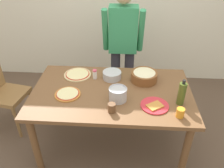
# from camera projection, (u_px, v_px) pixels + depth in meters

# --- Properties ---
(ground) EXTENTS (8.00, 8.00, 0.00)m
(ground) POSITION_uv_depth(u_px,v_px,m) (112.00, 143.00, 2.74)
(ground) COLOR brown
(dining_table) EXTENTS (1.60, 0.96, 0.76)m
(dining_table) POSITION_uv_depth(u_px,v_px,m) (112.00, 98.00, 2.37)
(dining_table) COLOR brown
(dining_table) RESTS_ON ground
(person_cook) EXTENTS (0.49, 0.25, 1.62)m
(person_cook) POSITION_uv_depth(u_px,v_px,m) (123.00, 44.00, 2.85)
(person_cook) COLOR #2D2D38
(person_cook) RESTS_ON ground
(chair_wooden_left) EXTENTS (0.47, 0.47, 0.95)m
(chair_wooden_left) POSITION_uv_depth(u_px,v_px,m) (1.00, 90.00, 2.72)
(chair_wooden_left) COLOR olive
(chair_wooden_left) RESTS_ON ground
(pizza_raw_on_board) EXTENTS (0.30, 0.30, 0.02)m
(pizza_raw_on_board) POSITION_uv_depth(u_px,v_px,m) (78.00, 74.00, 2.57)
(pizza_raw_on_board) COLOR beige
(pizza_raw_on_board) RESTS_ON dining_table
(pizza_cooked_on_tray) EXTENTS (0.25, 0.25, 0.02)m
(pizza_cooked_on_tray) POSITION_uv_depth(u_px,v_px,m) (68.00, 94.00, 2.26)
(pizza_cooked_on_tray) COLOR #C67A33
(pizza_cooked_on_tray) RESTS_ON dining_table
(plate_with_slice) EXTENTS (0.26, 0.26, 0.02)m
(plate_with_slice) POSITION_uv_depth(u_px,v_px,m) (155.00, 106.00, 2.11)
(plate_with_slice) COLOR red
(plate_with_slice) RESTS_ON dining_table
(popcorn_bowl) EXTENTS (0.28, 0.28, 0.11)m
(popcorn_bowl) POSITION_uv_depth(u_px,v_px,m) (144.00, 76.00, 2.45)
(popcorn_bowl) COLOR brown
(popcorn_bowl) RESTS_ON dining_table
(mixing_bowl_steel) EXTENTS (0.20, 0.20, 0.08)m
(mixing_bowl_steel) POSITION_uv_depth(u_px,v_px,m) (112.00, 75.00, 2.50)
(mixing_bowl_steel) COLOR #B7B7BC
(mixing_bowl_steel) RESTS_ON dining_table
(olive_oil_bottle) EXTENTS (0.07, 0.07, 0.26)m
(olive_oil_bottle) POSITION_uv_depth(u_px,v_px,m) (182.00, 94.00, 2.09)
(olive_oil_bottle) COLOR #47561E
(olive_oil_bottle) RESTS_ON dining_table
(steel_pot) EXTENTS (0.17, 0.17, 0.13)m
(steel_pot) POSITION_uv_depth(u_px,v_px,m) (118.00, 94.00, 2.16)
(steel_pot) COLOR #B7B7BC
(steel_pot) RESTS_ON dining_table
(cup_orange) EXTENTS (0.07, 0.07, 0.08)m
(cup_orange) POSITION_uv_depth(u_px,v_px,m) (180.00, 113.00, 1.98)
(cup_orange) COLOR orange
(cup_orange) RESTS_ON dining_table
(cup_small_brown) EXTENTS (0.07, 0.07, 0.08)m
(cup_small_brown) POSITION_uv_depth(u_px,v_px,m) (112.00, 108.00, 2.03)
(cup_small_brown) COLOR brown
(cup_small_brown) RESTS_ON dining_table
(salt_shaker) EXTENTS (0.04, 0.04, 0.11)m
(salt_shaker) POSITION_uv_depth(u_px,v_px,m) (95.00, 74.00, 2.49)
(salt_shaker) COLOR white
(salt_shaker) RESTS_ON dining_table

